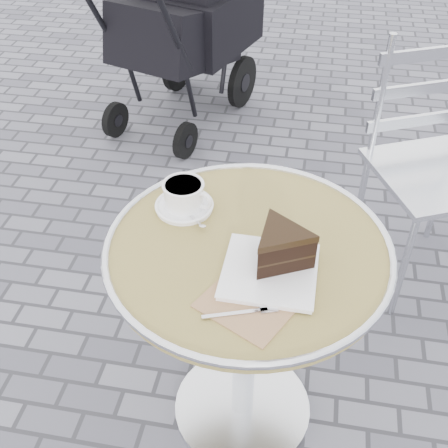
% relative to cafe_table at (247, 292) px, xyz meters
% --- Properties ---
extents(ground, '(80.00, 80.00, 0.00)m').
position_rel_cafe_table_xyz_m(ground, '(0.00, 0.00, -0.57)').
color(ground, slate).
rests_on(ground, ground).
extents(cafe_table, '(0.72, 0.72, 0.74)m').
position_rel_cafe_table_xyz_m(cafe_table, '(0.00, 0.00, 0.00)').
color(cafe_table, silver).
rests_on(cafe_table, ground).
extents(cappuccino_set, '(0.16, 0.16, 0.08)m').
position_rel_cafe_table_xyz_m(cappuccino_set, '(-0.19, 0.12, 0.20)').
color(cappuccino_set, white).
rests_on(cappuccino_set, cafe_table).
extents(cake_plate_set, '(0.27, 0.33, 0.12)m').
position_rel_cafe_table_xyz_m(cake_plate_set, '(0.08, -0.07, 0.22)').
color(cake_plate_set, '#9C7255').
rests_on(cake_plate_set, cafe_table).
extents(bistro_chair, '(0.57, 0.57, 0.96)m').
position_rel_cafe_table_xyz_m(bistro_chair, '(0.55, 0.85, 0.03)').
color(bistro_chair, silver).
rests_on(bistro_chair, ground).
extents(baby_stroller, '(0.80, 1.18, 1.12)m').
position_rel_cafe_table_xyz_m(baby_stroller, '(-0.62, 1.89, -0.06)').
color(baby_stroller, black).
rests_on(baby_stroller, ground).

